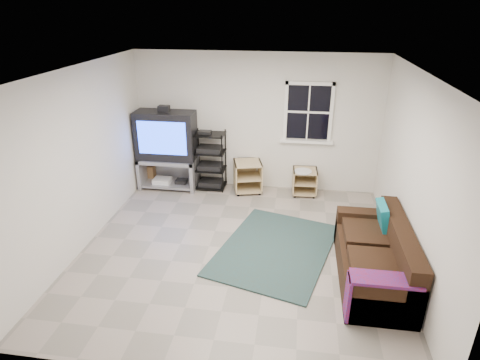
% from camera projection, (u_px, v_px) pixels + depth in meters
% --- Properties ---
extents(room, '(4.60, 4.62, 4.60)m').
position_uv_depth(room, '(308.00, 116.00, 7.33)').
color(room, gray).
rests_on(room, ground).
extents(tv_unit, '(1.12, 0.56, 1.65)m').
position_uv_depth(tv_unit, '(167.00, 144.00, 7.68)').
color(tv_unit, gray).
rests_on(tv_unit, ground).
extents(av_rack, '(0.58, 0.42, 1.16)m').
position_uv_depth(av_rack, '(210.00, 164.00, 7.79)').
color(av_rack, black).
rests_on(av_rack, ground).
extents(side_table_left, '(0.62, 0.62, 0.60)m').
position_uv_depth(side_table_left, '(247.00, 175.00, 7.76)').
color(side_table_left, tan).
rests_on(side_table_left, ground).
extents(side_table_right, '(0.47, 0.49, 0.52)m').
position_uv_depth(side_table_right, '(304.00, 180.00, 7.64)').
color(side_table_right, tan).
rests_on(side_table_right, ground).
extents(sofa, '(0.84, 1.89, 0.86)m').
position_uv_depth(sofa, '(376.00, 259.00, 5.25)').
color(sofa, black).
rests_on(sofa, ground).
extents(shag_rug, '(2.00, 2.40, 0.02)m').
position_uv_depth(shag_rug, '(275.00, 249.00, 5.98)').
color(shag_rug, '#322416').
rests_on(shag_rug, ground).
extents(paper_bag, '(0.26, 0.18, 0.35)m').
position_uv_depth(paper_bag, '(149.00, 174.00, 8.19)').
color(paper_bag, olive).
rests_on(paper_bag, ground).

